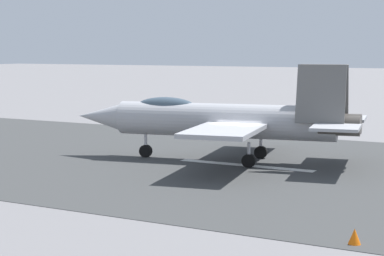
{
  "coord_description": "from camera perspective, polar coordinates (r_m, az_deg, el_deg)",
  "views": [
    {
      "loc": [
        -15.2,
        33.88,
        6.45
      ],
      "look_at": [
        1.92,
        2.0,
        2.2
      ],
      "focal_mm": 62.7,
      "sensor_mm": 36.0,
      "label": 1
    }
  ],
  "objects": [
    {
      "name": "crew_person",
      "position": [
        53.78,
        -2.52,
        0.7
      ],
      "size": [
        0.64,
        0.45,
        1.67
      ],
      "color": "#1E2338",
      "rests_on": "ground"
    },
    {
      "name": "marker_cone_near",
      "position": [
        23.15,
        13.66,
        -8.97
      ],
      "size": [
        0.44,
        0.44,
        0.55
      ],
      "primitive_type": "cone",
      "color": "orange",
      "rests_on": "ground"
    },
    {
      "name": "ground_plane",
      "position": [
        37.69,
        4.02,
        -3.17
      ],
      "size": [
        400.0,
        400.0,
        0.0
      ],
      "primitive_type": "plane",
      "color": "slate"
    },
    {
      "name": "fighter_jet",
      "position": [
        38.59,
        2.68,
        0.74
      ],
      "size": [
        17.6,
        14.09,
        5.65
      ],
      "color": "#A6A6AC",
      "rests_on": "ground"
    },
    {
      "name": "runway_strip",
      "position": [
        37.68,
        4.05,
        -3.16
      ],
      "size": [
        240.0,
        26.0,
        0.02
      ],
      "color": "#3B3C3C",
      "rests_on": "ground"
    }
  ]
}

